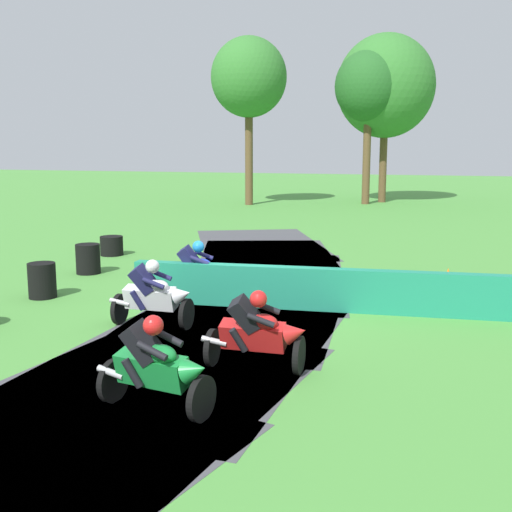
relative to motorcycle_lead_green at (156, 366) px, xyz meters
The scene contains 14 objects.
ground_plane 5.76m from the motorcycle_lead_green, 94.56° to the left, with size 120.00×120.00×0.00m, color #4C933D.
track_asphalt 5.81m from the motorcycle_lead_green, 101.65° to the left, with size 7.70×25.36×0.01m.
safety_barrier 7.45m from the motorcycle_lead_green, 54.16° to the left, with size 0.30×14.76×0.90m, color #1E8466.
motorcycle_lead_green is the anchor object (origin of this frame).
motorcycle_chase_red 2.03m from the motorcycle_lead_green, 65.91° to the left, with size 1.68×0.85×1.43m.
motorcycle_trailing_white 4.01m from the motorcycle_lead_green, 115.36° to the left, with size 1.68×0.79×1.43m.
motorcycle_fourth_blue 6.09m from the motorcycle_lead_green, 106.14° to the left, with size 1.68×0.79×1.43m.
tire_stack_mid_b 7.34m from the motorcycle_lead_green, 135.17° to the left, with size 0.62×0.62×0.80m.
tire_stack_far 9.72m from the motorcycle_lead_green, 125.46° to the left, with size 0.65×0.65×0.80m.
tire_stack_extra_a 12.45m from the motorcycle_lead_green, 121.06° to the left, with size 0.71×0.71×0.60m.
traffic_cone 9.77m from the motorcycle_lead_green, 67.81° to the left, with size 0.28×0.28×0.44m, color orange.
tree_far_left 30.77m from the motorcycle_lead_green, 91.40° to the left, with size 3.80×3.80×8.60m.
tree_far_right 32.20m from the motorcycle_lead_green, 89.87° to the left, with size 5.64×5.64×9.67m.
tree_behind_barrier 29.48m from the motorcycle_lead_green, 104.20° to the left, with size 4.19×4.19×9.25m.
Camera 1 is at (3.86, -12.95, 3.48)m, focal length 45.23 mm.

